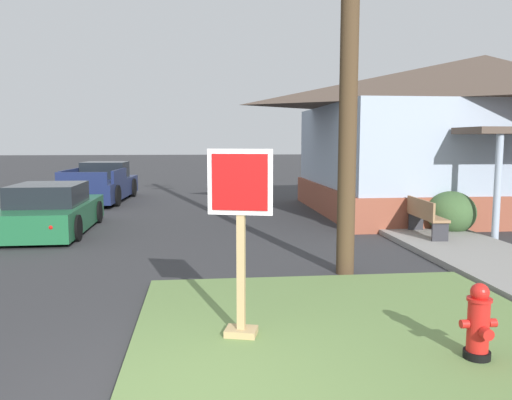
# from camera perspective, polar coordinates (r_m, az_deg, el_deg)

# --- Properties ---
(grass_corner_patch) EXTENTS (5.13, 4.42, 0.08)m
(grass_corner_patch) POSITION_cam_1_polar(r_m,az_deg,el_deg) (6.67, 9.76, -13.55)
(grass_corner_patch) COLOR #668447
(grass_corner_patch) RESTS_ON ground
(sidewalk_strip) EXTENTS (2.20, 18.27, 0.12)m
(sidewalk_strip) POSITION_cam_1_polar(r_m,az_deg,el_deg) (12.14, 21.04, -4.58)
(sidewalk_strip) COLOR gray
(sidewalk_strip) RESTS_ON ground
(fire_hydrant) EXTENTS (0.38, 0.34, 0.80)m
(fire_hydrant) POSITION_cam_1_polar(r_m,az_deg,el_deg) (5.91, 23.45, -12.45)
(fire_hydrant) COLOR black
(fire_hydrant) RESTS_ON grass_corner_patch
(stop_sign) EXTENTS (0.72, 0.37, 2.16)m
(stop_sign) POSITION_cam_1_polar(r_m,az_deg,el_deg) (5.86, -1.71, -5.14)
(stop_sign) COLOR tan
(stop_sign) RESTS_ON grass_corner_patch
(manhole_cover) EXTENTS (0.70, 0.70, 0.02)m
(manhole_cover) POSITION_cam_1_polar(r_m,az_deg,el_deg) (6.55, -5.76, -14.17)
(manhole_cover) COLOR black
(manhole_cover) RESTS_ON ground
(parked_sedan_green) EXTENTS (1.99, 4.38, 1.25)m
(parked_sedan_green) POSITION_cam_1_polar(r_m,az_deg,el_deg) (14.02, -21.78, -1.16)
(parked_sedan_green) COLOR #1E6038
(parked_sedan_green) RESTS_ON ground
(pickup_truck_navy) EXTENTS (2.23, 5.39, 1.48)m
(pickup_truck_navy) POSITION_cam_1_polar(r_m,az_deg,el_deg) (20.62, -16.76, 1.59)
(pickup_truck_navy) COLOR #19234C
(pickup_truck_navy) RESTS_ON ground
(street_bench) EXTENTS (0.50, 1.66, 0.85)m
(street_bench) POSITION_cam_1_polar(r_m,az_deg,el_deg) (12.62, 18.23, -1.61)
(street_bench) COLOR #93704C
(street_bench) RESTS_ON sidewalk_strip
(corner_house) EXTENTS (11.22, 9.07, 5.05)m
(corner_house) POSITION_cam_1_polar(r_m,az_deg,el_deg) (18.39, 23.76, 6.88)
(corner_house) COLOR brown
(corner_house) RESTS_ON ground
(shrub_near_porch) EXTENTS (1.20, 1.20, 1.07)m
(shrub_near_porch) POSITION_cam_1_polar(r_m,az_deg,el_deg) (13.71, 20.81, -1.31)
(shrub_near_porch) COLOR #3D5D32
(shrub_near_porch) RESTS_ON ground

